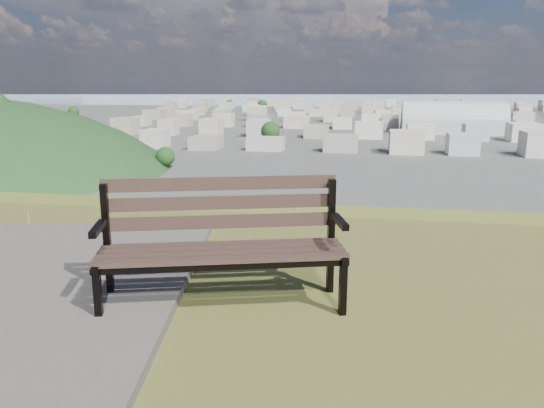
# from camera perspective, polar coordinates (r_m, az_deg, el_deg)

# --- Properties ---
(park_bench) EXTENTS (1.79, 1.00, 0.89)m
(park_bench) POSITION_cam_1_polar(r_m,az_deg,el_deg) (3.78, -5.43, -3.46)
(park_bench) COLOR #432F26
(park_bench) RESTS_ON hilltop_mesa
(arena) EXTENTS (50.84, 21.91, 21.37)m
(arena) POSITION_cam_1_polar(r_m,az_deg,el_deg) (288.55, 18.82, 8.21)
(arena) COLOR beige
(arena) RESTS_ON ground
(city_blocks) EXTENTS (395.00, 361.00, 7.00)m
(city_blocks) POSITION_cam_1_polar(r_m,az_deg,el_deg) (397.25, 10.13, 9.66)
(city_blocks) COLOR beige
(city_blocks) RESTS_ON ground
(city_trees) EXTENTS (406.52, 387.20, 9.98)m
(city_trees) POSITION_cam_1_polar(r_m,az_deg,el_deg) (322.93, 5.37, 9.27)
(city_trees) COLOR #37281B
(city_trees) RESTS_ON ground
(bay_water) EXTENTS (2400.00, 700.00, 0.12)m
(bay_water) POSITION_cam_1_polar(r_m,az_deg,el_deg) (902.52, 10.18, 11.30)
(bay_water) COLOR #9AB5C5
(bay_water) RESTS_ON ground
(far_hills) EXTENTS (2050.00, 340.00, 60.00)m
(far_hills) POSITION_cam_1_polar(r_m,az_deg,el_deg) (1406.36, 7.69, 13.03)
(far_hills) COLOR #919EB4
(far_hills) RESTS_ON ground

